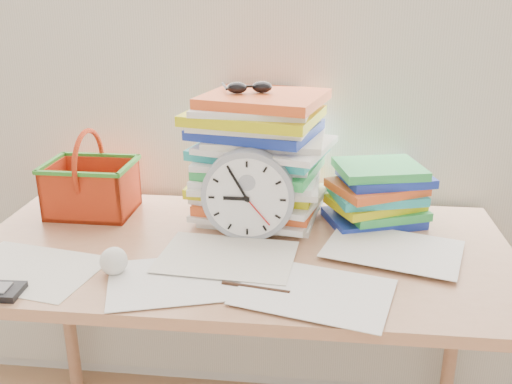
# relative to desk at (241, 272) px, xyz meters

# --- Properties ---
(curtain) EXTENTS (2.40, 0.01, 2.50)m
(curtain) POSITION_rel_desk_xyz_m (0.00, 0.38, 0.62)
(curtain) COLOR silver
(curtain) RESTS_ON room_shell
(desk) EXTENTS (1.40, 0.70, 0.75)m
(desk) POSITION_rel_desk_xyz_m (0.00, 0.00, 0.00)
(desk) COLOR #AC7551
(desk) RESTS_ON ground
(paper_stack) EXTENTS (0.42, 0.36, 0.36)m
(paper_stack) POSITION_rel_desk_xyz_m (0.03, 0.22, 0.25)
(paper_stack) COLOR white
(paper_stack) RESTS_ON desk
(clock) EXTENTS (0.24, 0.05, 0.24)m
(clock) POSITION_rel_desk_xyz_m (0.01, 0.06, 0.20)
(clock) COLOR #959BA7
(clock) RESTS_ON desk
(sunglasses) EXTENTS (0.17, 0.15, 0.03)m
(sunglasses) POSITION_rel_desk_xyz_m (-0.00, 0.22, 0.45)
(sunglasses) COLOR black
(sunglasses) RESTS_ON paper_stack
(book_stack) EXTENTS (0.34, 0.30, 0.17)m
(book_stack) POSITION_rel_desk_xyz_m (0.37, 0.22, 0.16)
(book_stack) COLOR white
(book_stack) RESTS_ON desk
(basket) EXTENTS (0.25, 0.20, 0.25)m
(basket) POSITION_rel_desk_xyz_m (-0.47, 0.19, 0.20)
(basket) COLOR red
(basket) RESTS_ON desk
(crumpled_ball) EXTENTS (0.07, 0.07, 0.07)m
(crumpled_ball) POSITION_rel_desk_xyz_m (-0.28, -0.18, 0.11)
(crumpled_ball) COLOR white
(crumpled_ball) RESTS_ON desk
(pen) EXTENTS (0.16, 0.04, 0.01)m
(pen) POSITION_rel_desk_xyz_m (0.06, -0.22, 0.08)
(pen) COLOR black
(pen) RESTS_ON desk
(scattered_papers) EXTENTS (1.26, 0.42, 0.02)m
(scattered_papers) POSITION_rel_desk_xyz_m (0.00, 0.00, 0.08)
(scattered_papers) COLOR white
(scattered_papers) RESTS_ON desk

